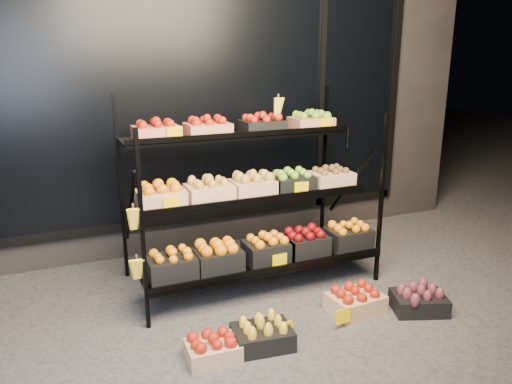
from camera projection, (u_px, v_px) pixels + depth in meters
name	position (u px, v px, depth m)	size (l,w,h in m)	color
ground	(282.00, 311.00, 3.96)	(24.00, 24.00, 0.00)	#514F4C
building	(186.00, 73.00, 5.77)	(6.00, 2.08, 3.50)	#2D2826
display_rack	(252.00, 197.00, 4.27)	(2.18, 1.02, 1.71)	black
tag_floor_a	(285.00, 335.00, 3.52)	(0.13, 0.01, 0.12)	#E7BA00
tag_floor_b	(343.00, 321.00, 3.70)	(0.13, 0.01, 0.12)	#E7BA00
floor_crate_left	(213.00, 347.00, 3.32)	(0.36, 0.27, 0.18)	tan
floor_crate_midleft	(262.00, 334.00, 3.47)	(0.44, 0.35, 0.20)	black
floor_crate_midright	(355.00, 300.00, 3.94)	(0.43, 0.33, 0.21)	tan
floor_crate_right	(419.00, 300.00, 3.94)	(0.48, 0.42, 0.20)	black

